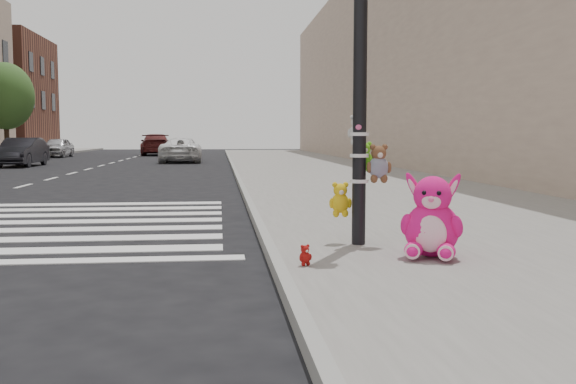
{
  "coord_description": "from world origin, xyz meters",
  "views": [
    {
      "loc": [
        0.96,
        -5.59,
        1.43
      ],
      "look_at": [
        1.78,
        2.0,
        0.75
      ],
      "focal_mm": 40.0,
      "sensor_mm": 36.0,
      "label": 1
    }
  ],
  "objects": [
    {
      "name": "sidewalk_near",
      "position": [
        5.0,
        10.0,
        0.07
      ],
      "size": [
        7.0,
        80.0,
        0.14
      ],
      "primitive_type": "cube",
      "color": "slate",
      "rests_on": "ground"
    },
    {
      "name": "ground",
      "position": [
        0.0,
        0.0,
        0.0
      ],
      "size": [
        120.0,
        120.0,
        0.0
      ],
      "primitive_type": "plane",
      "color": "black",
      "rests_on": "ground"
    },
    {
      "name": "car_maroon_near",
      "position": [
        -3.5,
        40.83,
        0.75
      ],
      "size": [
        2.53,
        5.32,
        1.5
      ],
      "primitive_type": "imported",
      "rotation": [
        0.0,
        0.0,
        3.23
      ],
      "color": "#521817",
      "rests_on": "ground"
    },
    {
      "name": "car_white_near",
      "position": [
        -1.03,
        28.69,
        0.64
      ],
      "size": [
        2.24,
        4.67,
        1.29
      ],
      "primitive_type": "imported",
      "rotation": [
        0.0,
        0.0,
        3.16
      ],
      "color": "silver",
      "rests_on": "ground"
    },
    {
      "name": "signal_pole",
      "position": [
        2.62,
        1.81,
        1.73
      ],
      "size": [
        0.72,
        0.49,
        4.0
      ],
      "color": "black",
      "rests_on": "sidewalk_near"
    },
    {
      "name": "pink_bunny",
      "position": [
        3.19,
        0.91,
        0.51
      ],
      "size": [
        0.77,
        0.82,
        0.91
      ],
      "rotation": [
        0.0,
        0.0,
        -0.4
      ],
      "color": "#EE147D",
      "rests_on": "sidewalk_near"
    },
    {
      "name": "car_silver_deep",
      "position": [
        -9.44,
        37.23,
        0.64
      ],
      "size": [
        1.6,
        3.78,
        1.27
      ],
      "primitive_type": "imported",
      "rotation": [
        0.0,
        0.0,
        -0.03
      ],
      "color": "#B7B7BC",
      "rests_on": "ground"
    },
    {
      "name": "car_dark_far",
      "position": [
        -7.99,
        24.82,
        0.66
      ],
      "size": [
        1.5,
        4.02,
        1.31
      ],
      "primitive_type": "imported",
      "rotation": [
        0.0,
        0.0,
        -0.03
      ],
      "color": "black",
      "rests_on": "ground"
    },
    {
      "name": "bld_far_e",
      "position": [
        -15.5,
        46.0,
        4.5
      ],
      "size": [
        6.0,
        10.0,
        9.0
      ],
      "primitive_type": "cube",
      "color": "brown",
      "rests_on": "ground"
    },
    {
      "name": "tree_far_c",
      "position": [
        -11.2,
        33.0,
        3.65
      ],
      "size": [
        3.2,
        3.2,
        5.44
      ],
      "color": "#382619",
      "rests_on": "sidewalk_far"
    },
    {
      "name": "red_teddy",
      "position": [
        1.8,
        0.61,
        0.25
      ],
      "size": [
        0.17,
        0.15,
        0.21
      ],
      "primitive_type": null,
      "rotation": [
        0.0,
        0.0,
        0.41
      ],
      "color": "#9F110F",
      "rests_on": "sidewalk_near"
    },
    {
      "name": "curb_edge",
      "position": [
        1.55,
        10.0,
        0.07
      ],
      "size": [
        0.12,
        80.0,
        0.15
      ],
      "primitive_type": "cube",
      "color": "gray",
      "rests_on": "ground"
    },
    {
      "name": "bld_near",
      "position": [
        10.5,
        20.0,
        5.0
      ],
      "size": [
        5.0,
        60.0,
        10.0
      ],
      "primitive_type": "cube",
      "color": "#BCA590",
      "rests_on": "ground"
    }
  ]
}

